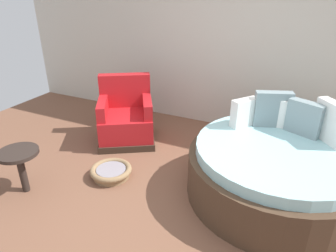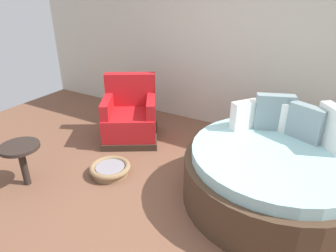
% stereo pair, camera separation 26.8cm
% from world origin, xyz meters
% --- Properties ---
extents(ground_plane, '(8.00, 8.00, 0.02)m').
position_xyz_m(ground_plane, '(0.00, 0.00, -0.01)').
color(ground_plane, brown).
extents(back_wall, '(8.00, 0.12, 3.06)m').
position_xyz_m(back_wall, '(0.00, 2.24, 1.53)').
color(back_wall, beige).
rests_on(back_wall, ground_plane).
extents(round_daybed, '(1.93, 1.93, 1.05)m').
position_xyz_m(round_daybed, '(0.93, 0.65, 0.32)').
color(round_daybed, '#473323').
rests_on(round_daybed, ground_plane).
extents(red_armchair, '(1.10, 1.10, 0.94)m').
position_xyz_m(red_armchair, '(-1.29, 1.07, 0.33)').
color(red_armchair, '#38281E').
rests_on(red_armchair, ground_plane).
extents(pet_basket, '(0.51, 0.51, 0.13)m').
position_xyz_m(pet_basket, '(-0.92, 0.12, 0.07)').
color(pet_basket, '#8E704C').
rests_on(pet_basket, ground_plane).
extents(side_table, '(0.44, 0.44, 0.52)m').
position_xyz_m(side_table, '(-1.64, -0.53, 0.43)').
color(side_table, '#2D231E').
rests_on(side_table, ground_plane).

